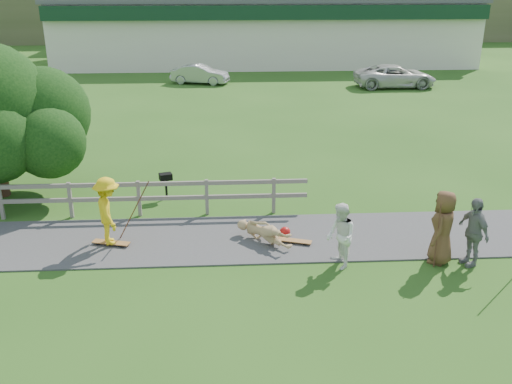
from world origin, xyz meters
TOP-DOWN VIEW (x-y plane):
  - ground at (0.00, 0.00)m, footprint 260.00×260.00m
  - path at (0.00, 1.50)m, footprint 34.00×3.00m
  - fence at (-4.62, 3.30)m, footprint 15.05×0.10m
  - strip_mall at (4.00, 34.94)m, footprint 32.50×10.75m
  - skater_rider at (-2.50, 1.29)m, footprint 1.03×1.33m
  - skater_fallen at (1.56, 1.23)m, footprint 1.53×1.50m
  - spectator_a at (3.31, -0.18)m, footprint 0.75×0.89m
  - spectator_b at (6.57, -0.23)m, footprint 0.68×1.11m
  - spectator_c at (5.86, -0.09)m, footprint 1.01×1.10m
  - car_silver at (-0.91, 25.29)m, footprint 3.97×2.25m
  - car_white at (11.50, 23.26)m, footprint 5.14×2.44m
  - bbq at (-1.33, 4.67)m, footprint 0.46×0.40m
  - longboard_rider at (-2.50, 1.29)m, footprint 1.03×0.50m
  - longboard_fallen at (2.36, 1.13)m, footprint 0.96×0.52m
  - helmet at (2.16, 1.58)m, footprint 0.30×0.30m
  - pole_rider at (-1.90, 1.69)m, footprint 0.03×0.03m
  - pole_spec_left at (5.63, -0.37)m, footprint 0.03×0.03m

SIDE VIEW (x-z plane):
  - ground at x=0.00m, z-range 0.00..0.00m
  - path at x=0.00m, z-range 0.00..0.04m
  - longboard_fallen at x=2.36m, z-range 0.00..0.10m
  - longboard_rider at x=-2.50m, z-range 0.00..0.11m
  - helmet at x=2.16m, z-range 0.00..0.30m
  - skater_fallen at x=1.56m, z-range 0.00..0.63m
  - bbq at x=-1.33m, z-range 0.00..0.85m
  - car_silver at x=-0.91m, z-range 0.00..1.24m
  - car_white at x=11.50m, z-range 0.00..1.42m
  - fence at x=-4.62m, z-range 0.17..1.27m
  - spectator_a at x=3.31m, z-range 0.00..1.64m
  - pole_spec_left at x=5.63m, z-range 0.00..1.69m
  - spectator_b at x=6.57m, z-range 0.00..1.76m
  - skater_rider at x=-2.50m, z-range 0.00..1.82m
  - spectator_c at x=5.86m, z-range 0.00..1.88m
  - pole_rider at x=-1.90m, z-range 0.00..1.90m
  - strip_mall at x=4.00m, z-range 0.03..5.13m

